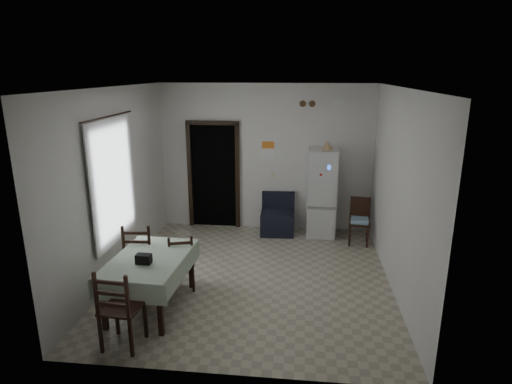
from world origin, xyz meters
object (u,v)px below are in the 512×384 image
object	(u,v)px
navy_seat	(277,214)
dining_table	(151,282)
dining_chair_far_left	(141,254)
dining_chair_near_head	(122,307)
fridge	(322,193)
dining_chair_far_right	(181,261)
corner_chair	(359,222)

from	to	relation	value
navy_seat	dining_table	xyz separation A→B (m)	(-1.53, -2.94, -0.03)
dining_chair_far_left	dining_chair_near_head	world-z (taller)	dining_chair_near_head
fridge	dining_chair_near_head	world-z (taller)	fridge
dining_table	dining_chair_far_left	xyz separation A→B (m)	(-0.35, 0.59, 0.14)
dining_chair_far_left	dining_chair_far_right	bearing A→B (deg)	173.24
dining_chair_far_left	navy_seat	bearing A→B (deg)	-133.91
fridge	dining_table	xyz separation A→B (m)	(-2.38, -2.94, -0.49)
fridge	dining_chair_far_right	world-z (taller)	fridge
dining_chair_near_head	dining_table	bearing A→B (deg)	-87.83
dining_chair_far_left	fridge	bearing A→B (deg)	-144.51
fridge	corner_chair	bearing A→B (deg)	-27.26
corner_chair	dining_chair_near_head	xyz separation A→B (m)	(-3.11, -3.43, 0.08)
fridge	dining_chair_far_right	distance (m)	3.20
dining_chair_far_right	fridge	bearing A→B (deg)	-147.70
corner_chair	dining_chair_far_right	bearing A→B (deg)	-137.84
corner_chair	dining_chair_near_head	size ratio (longest dim) A/B	0.85
navy_seat	corner_chair	size ratio (longest dim) A/B	0.92
corner_chair	dining_chair_far_right	distance (m)	3.45
fridge	dining_chair_far_right	bearing A→B (deg)	-131.22
dining_chair_far_right	dining_chair_near_head	size ratio (longest dim) A/B	0.85
corner_chair	dining_table	size ratio (longest dim) A/B	0.61
navy_seat	corner_chair	distance (m)	1.58
navy_seat	dining_chair_far_right	size ratio (longest dim) A/B	0.91
dining_chair_far_left	dining_table	bearing A→B (deg)	115.51
fridge	dining_chair_far_left	world-z (taller)	fridge
navy_seat	dining_chair_far_left	bearing A→B (deg)	-130.96
fridge	dining_chair_near_head	bearing A→B (deg)	-121.82
corner_chair	dining_chair_far_left	size ratio (longest dim) A/B	0.85
fridge	navy_seat	world-z (taller)	fridge
dining_chair_far_right	corner_chair	bearing A→B (deg)	-160.40
navy_seat	dining_chair_far_right	bearing A→B (deg)	-120.48
dining_chair_far_left	dining_chair_far_right	size ratio (longest dim) A/B	1.17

